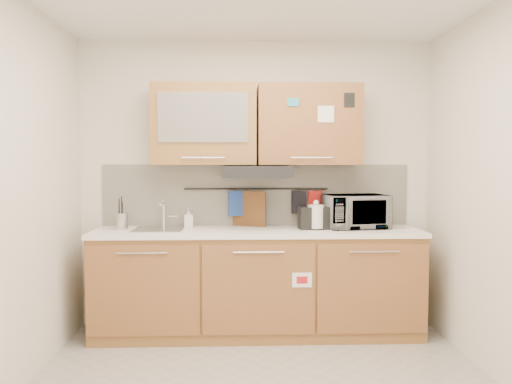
{
  "coord_description": "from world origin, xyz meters",
  "views": [
    {
      "loc": [
        -0.16,
        -3.09,
        1.5
      ],
      "look_at": [
        -0.02,
        1.05,
        1.25
      ],
      "focal_mm": 35.0,
      "sensor_mm": 36.0,
      "label": 1
    }
  ],
  "objects": [
    {
      "name": "soap_bottle",
      "position": [
        -0.61,
        1.35,
        1.0
      ],
      "size": [
        0.09,
        0.09,
        0.17
      ],
      "primitive_type": "imported",
      "rotation": [
        0.0,
        0.0,
        0.15
      ],
      "color": "#999999",
      "rests_on": "countertop"
    },
    {
      "name": "wall_back",
      "position": [
        0.0,
        1.5,
        1.3
      ],
      "size": [
        3.2,
        0.0,
        3.2
      ],
      "primitive_type": "plane",
      "rotation": [
        1.57,
        0.0,
        0.0
      ],
      "color": "silver",
      "rests_on": "ground"
    },
    {
      "name": "upper_cabinets",
      "position": [
        -0.0,
        1.32,
        1.83
      ],
      "size": [
        1.82,
        0.37,
        0.7
      ],
      "color": "#AA723C",
      "rests_on": "wall_back"
    },
    {
      "name": "backsplash",
      "position": [
        0.0,
        1.49,
        1.2
      ],
      "size": [
        2.8,
        0.02,
        0.56
      ],
      "primitive_type": "cube",
      "color": "silver",
      "rests_on": "countertop"
    },
    {
      "name": "cutting_board",
      "position": [
        -0.09,
        1.44,
        1.01
      ],
      "size": [
        0.35,
        0.18,
        0.47
      ],
      "primitive_type": "cube",
      "rotation": [
        0.0,
        0.0,
        -0.43
      ],
      "color": "brown",
      "rests_on": "utensil_rail"
    },
    {
      "name": "kettle",
      "position": [
        0.51,
        1.19,
        1.02
      ],
      "size": [
        0.19,
        0.18,
        0.26
      ],
      "rotation": [
        0.0,
        0.0,
        0.31
      ],
      "color": "silver",
      "rests_on": "countertop"
    },
    {
      "name": "microwave",
      "position": [
        0.87,
        1.27,
        1.07
      ],
      "size": [
        0.58,
        0.44,
        0.29
      ],
      "primitive_type": "imported",
      "rotation": [
        0.0,
        0.0,
        0.16
      ],
      "color": "#999999",
      "rests_on": "countertop"
    },
    {
      "name": "wall_left",
      "position": [
        -1.6,
        0.0,
        1.3
      ],
      "size": [
        0.0,
        3.0,
        3.0
      ],
      "primitive_type": "plane",
      "rotation": [
        1.57,
        0.0,
        1.57
      ],
      "color": "silver",
      "rests_on": "ground"
    },
    {
      "name": "toaster",
      "position": [
        0.49,
        1.21,
        1.02
      ],
      "size": [
        0.27,
        0.18,
        0.19
      ],
      "rotation": [
        0.0,
        0.0,
        0.09
      ],
      "color": "black",
      "rests_on": "countertop"
    },
    {
      "name": "pot_holder",
      "position": [
        0.54,
        1.44,
        1.16
      ],
      "size": [
        0.13,
        0.06,
        0.16
      ],
      "primitive_type": "cube",
      "rotation": [
        0.0,
        0.0,
        0.31
      ],
      "color": "red",
      "rests_on": "utensil_rail"
    },
    {
      "name": "utensil_rail",
      "position": [
        0.0,
        1.45,
        1.26
      ],
      "size": [
        1.3,
        0.02,
        0.02
      ],
      "primitive_type": "cylinder",
      "rotation": [
        0.0,
        1.57,
        0.0
      ],
      "color": "black",
      "rests_on": "backsplash"
    },
    {
      "name": "range_hood",
      "position": [
        0.0,
        1.25,
        1.42
      ],
      "size": [
        0.6,
        0.46,
        0.1
      ],
      "primitive_type": "cube",
      "color": "black",
      "rests_on": "upper_cabinets"
    },
    {
      "name": "oven_mitt",
      "position": [
        -0.19,
        1.44,
        1.13
      ],
      "size": [
        0.14,
        0.07,
        0.22
      ],
      "primitive_type": "cube",
      "rotation": [
        0.0,
        0.0,
        0.27
      ],
      "color": "#204197",
      "rests_on": "utensil_rail"
    },
    {
      "name": "base_cabinet",
      "position": [
        0.0,
        1.19,
        0.41
      ],
      "size": [
        2.8,
        0.64,
        0.88
      ],
      "color": "#AA723C",
      "rests_on": "floor"
    },
    {
      "name": "countertop",
      "position": [
        0.0,
        1.19,
        0.9
      ],
      "size": [
        2.82,
        0.62,
        0.04
      ],
      "primitive_type": "cube",
      "color": "white",
      "rests_on": "base_cabinet"
    },
    {
      "name": "sink",
      "position": [
        -0.85,
        1.21,
        0.92
      ],
      "size": [
        0.42,
        0.4,
        0.26
      ],
      "color": "silver",
      "rests_on": "countertop"
    },
    {
      "name": "utensil_crock",
      "position": [
        -1.18,
        1.24,
        0.99
      ],
      "size": [
        0.15,
        0.15,
        0.29
      ],
      "rotation": [
        0.0,
        0.0,
        0.37
      ],
      "color": "#ABABB0",
      "rests_on": "countertop"
    },
    {
      "name": "dark_pouch",
      "position": [
        0.39,
        1.44,
        1.14
      ],
      "size": [
        0.13,
        0.06,
        0.21
      ],
      "primitive_type": "cube",
      "rotation": [
        0.0,
        0.0,
        0.16
      ],
      "color": "black",
      "rests_on": "utensil_rail"
    }
  ]
}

